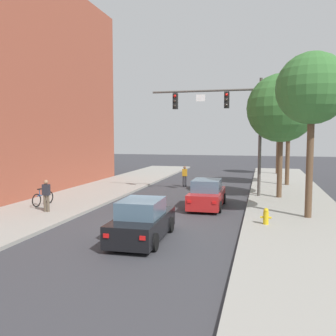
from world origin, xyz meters
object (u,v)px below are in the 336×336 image
at_px(car_following_black, 142,221).
at_px(car_lead_red, 207,195).
at_px(bicycle_leaning, 43,198).
at_px(fire_hydrant, 266,216).
at_px(pedestrian_crossing_road, 185,175).
at_px(street_tree_second, 281,108).
at_px(traffic_signal_mast, 228,115).
at_px(street_tree_farthest, 279,120).
at_px(street_tree_nearest, 312,89).
at_px(pedestrian_sidewalk_left_walker, 46,194).
at_px(street_tree_third, 289,108).

bearing_deg(car_following_black, car_lead_red, 77.98).
height_order(bicycle_leaning, fire_hydrant, bicycle_leaning).
distance_m(bicycle_leaning, fire_hydrant, 12.12).
bearing_deg(car_following_black, pedestrian_crossing_road, 95.64).
relative_size(bicycle_leaning, street_tree_second, 0.23).
relative_size(traffic_signal_mast, street_tree_farthest, 1.07).
relative_size(pedestrian_crossing_road, street_tree_farthest, 0.23).
relative_size(pedestrian_crossing_road, street_tree_nearest, 0.21).
xyz_separation_m(pedestrian_crossing_road, bicycle_leaning, (-5.92, -10.24, -0.37)).
distance_m(pedestrian_sidewalk_left_walker, street_tree_farthest, 26.01).
relative_size(car_lead_red, car_following_black, 1.00).
xyz_separation_m(car_lead_red, street_tree_second, (4.02, 3.71, 4.99)).
distance_m(pedestrian_sidewalk_left_walker, bicycle_leaning, 1.99).
bearing_deg(bicycle_leaning, fire_hydrant, -6.77).
xyz_separation_m(traffic_signal_mast, pedestrian_sidewalk_left_walker, (-8.38, -7.84, -4.31)).
distance_m(fire_hydrant, street_tree_nearest, 6.29).
bearing_deg(street_tree_second, street_tree_third, 82.31).
distance_m(traffic_signal_mast, car_following_black, 12.07).
bearing_deg(street_tree_third, bicycle_leaning, -138.00).
bearing_deg(street_tree_nearest, street_tree_farthest, 91.87).
xyz_separation_m(street_tree_nearest, street_tree_third, (-0.25, 11.87, -0.02)).
relative_size(car_following_black, street_tree_nearest, 0.55).
bearing_deg(street_tree_nearest, car_following_black, -142.46).
relative_size(pedestrian_sidewalk_left_walker, bicycle_leaning, 0.93).
bearing_deg(bicycle_leaning, pedestrian_crossing_road, 59.96).
height_order(car_lead_red, street_tree_farthest, street_tree_farthest).
relative_size(pedestrian_sidewalk_left_walker, street_tree_farthest, 0.23).
distance_m(bicycle_leaning, street_tree_second, 15.16).
distance_m(bicycle_leaning, street_tree_nearest, 15.09).
bearing_deg(pedestrian_crossing_road, car_lead_red, -69.48).
height_order(car_lead_red, car_following_black, same).
height_order(car_lead_red, fire_hydrant, car_lead_red).
bearing_deg(street_tree_second, car_lead_red, -137.30).
height_order(pedestrian_sidewalk_left_walker, bicycle_leaning, pedestrian_sidewalk_left_walker).
bearing_deg(pedestrian_sidewalk_left_walker, traffic_signal_mast, 43.09).
xyz_separation_m(traffic_signal_mast, car_lead_red, (-0.71, -3.97, -4.65)).
relative_size(street_tree_second, street_tree_farthest, 1.10).
bearing_deg(fire_hydrant, street_tree_second, 83.52).
relative_size(car_lead_red, fire_hydrant, 5.93).
bearing_deg(street_tree_farthest, street_tree_nearest, -88.13).
bearing_deg(traffic_signal_mast, car_lead_red, -100.17).
height_order(pedestrian_sidewalk_left_walker, street_tree_nearest, street_tree_nearest).
relative_size(pedestrian_sidewalk_left_walker, pedestrian_crossing_road, 1.00).
bearing_deg(pedestrian_sidewalk_left_walker, car_following_black, -26.47).
distance_m(car_following_black, pedestrian_crossing_road, 14.89).
bearing_deg(street_tree_second, fire_hydrant, -96.48).
xyz_separation_m(pedestrian_sidewalk_left_walker, street_tree_farthest, (12.12, 22.56, 4.56)).
relative_size(pedestrian_sidewalk_left_walker, fire_hydrant, 2.28).
height_order(car_following_black, fire_hydrant, car_following_black).
xyz_separation_m(car_lead_red, bicycle_leaning, (-8.87, -2.37, -0.18)).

